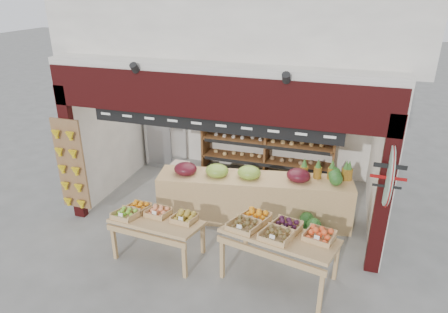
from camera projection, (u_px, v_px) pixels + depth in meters
ground at (228, 211)px, 8.16m from camera, size 60.00×60.00×0.00m
shop_structure at (252, 2)px, 8.01m from camera, size 6.36×5.12×5.40m
banana_board at (70, 167)px, 7.45m from camera, size 0.60×0.15×1.80m
gift_sign at (389, 175)px, 5.70m from camera, size 0.04×0.93×0.92m
back_shelving at (268, 127)px, 9.28m from camera, size 3.16×0.52×1.94m
refrigerator at (165, 127)px, 9.98m from camera, size 0.82×0.82×1.96m
cardboard_stack at (190, 180)px, 8.93m from camera, size 0.95×0.69×0.64m
mid_counter at (253, 197)px, 7.67m from camera, size 3.72×1.34×1.14m
display_table_left at (154, 218)px, 6.62m from camera, size 1.48×0.89×0.93m
display_table_right at (277, 232)px, 6.02m from camera, size 1.83×1.25×1.06m
watermelon_pile at (310, 235)px, 7.06m from camera, size 0.71×0.66×0.50m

